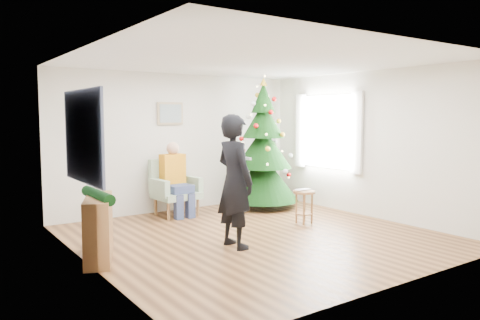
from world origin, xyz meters
TOP-DOWN VIEW (x-y plane):
  - floor at (0.00, 0.00)m, footprint 5.00×5.00m
  - ceiling at (0.00, 0.00)m, footprint 5.00×5.00m
  - wall_back at (0.00, 2.50)m, footprint 5.00×0.00m
  - wall_front at (0.00, -2.50)m, footprint 5.00×0.00m
  - wall_left at (-2.50, 0.00)m, footprint 0.00×5.00m
  - wall_right at (2.50, 0.00)m, footprint 0.00×5.00m
  - window_panel at (2.47, 1.00)m, footprint 0.04×1.30m
  - curtains at (2.44, 1.00)m, footprint 0.05×1.75m
  - christmas_tree at (1.47, 1.77)m, footprint 1.41×1.41m
  - stool at (1.16, 0.23)m, footprint 0.37×0.37m
  - laptop at (1.16, 0.23)m, footprint 0.32×0.23m
  - armchair at (-0.33, 2.07)m, footprint 0.82×0.76m
  - seated_person at (-0.33, 2.01)m, footprint 0.45×0.64m
  - standing_man at (-0.60, -0.29)m, footprint 0.46×0.68m
  - game_controller at (-0.41, -0.32)m, footprint 0.04×0.13m
  - console at (-2.33, 0.20)m, footprint 0.65×1.04m
  - garland at (-2.33, 0.20)m, footprint 0.14×0.90m
  - tapestry at (-2.46, 0.30)m, footprint 0.03×1.50m
  - framed_picture at (-0.20, 2.46)m, footprint 0.52×0.05m

SIDE VIEW (x-z plane):
  - floor at x=0.00m, z-range 0.00..0.00m
  - stool at x=1.16m, z-range 0.01..0.56m
  - armchair at x=-0.33m, z-range -0.13..0.89m
  - console at x=-2.33m, z-range 0.00..0.80m
  - laptop at x=1.16m, z-range 0.55..0.58m
  - seated_person at x=-0.33m, z-range 0.02..1.35m
  - garland at x=-2.33m, z-range 0.75..0.89m
  - standing_man at x=-0.60m, z-range 0.00..1.83m
  - christmas_tree at x=1.47m, z-range -0.13..2.42m
  - game_controller at x=-0.41m, z-range 1.20..1.23m
  - wall_back at x=0.00m, z-range -1.20..3.80m
  - wall_front at x=0.00m, z-range -1.20..3.80m
  - wall_left at x=-2.50m, z-range -1.20..3.80m
  - wall_right at x=2.50m, z-range -1.20..3.80m
  - window_panel at x=2.47m, z-range 0.80..2.20m
  - curtains at x=2.44m, z-range 0.75..2.25m
  - tapestry at x=-2.46m, z-range 0.98..2.12m
  - framed_picture at x=-0.20m, z-range 1.64..2.06m
  - ceiling at x=0.00m, z-range 2.60..2.60m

